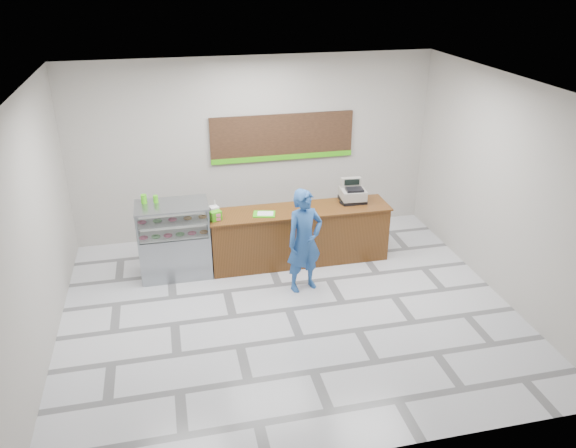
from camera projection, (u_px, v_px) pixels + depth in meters
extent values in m
plane|color=silver|center=(289.00, 309.00, 8.92)|extent=(7.00, 7.00, 0.00)
plane|color=#B2ACA3|center=(254.00, 148.00, 10.83)|extent=(7.00, 0.00, 7.00)
plane|color=silver|center=(289.00, 88.00, 7.44)|extent=(7.00, 7.00, 0.00)
cube|color=#613214|center=(299.00, 236.00, 10.19)|extent=(3.20, 0.70, 1.00)
cube|color=#613214|center=(299.00, 210.00, 9.97)|extent=(3.26, 0.76, 0.03)
cube|color=gray|center=(176.00, 253.00, 9.79)|extent=(1.20, 0.70, 0.80)
cube|color=white|center=(173.00, 220.00, 9.51)|extent=(1.20, 0.70, 0.50)
cube|color=gray|center=(171.00, 205.00, 9.40)|extent=(1.22, 0.72, 0.03)
cube|color=silver|center=(174.00, 232.00, 9.61)|extent=(1.14, 0.64, 0.02)
cube|color=silver|center=(173.00, 219.00, 9.51)|extent=(1.14, 0.64, 0.02)
torus|color=#EE628B|center=(144.00, 235.00, 9.41)|extent=(0.15, 0.15, 0.05)
torus|color=#75C26E|center=(156.00, 234.00, 9.45)|extent=(0.15, 0.15, 0.05)
torus|color=#EE628B|center=(168.00, 233.00, 9.49)|extent=(0.15, 0.15, 0.05)
torus|color=#75C26E|center=(180.00, 232.00, 9.53)|extent=(0.15, 0.15, 0.05)
torus|color=#EE628B|center=(192.00, 231.00, 9.57)|extent=(0.15, 0.15, 0.05)
torus|color=#AB7236|center=(203.00, 230.00, 9.61)|extent=(0.15, 0.15, 0.05)
torus|color=#EE628B|center=(142.00, 219.00, 9.44)|extent=(0.15, 0.15, 0.05)
torus|color=#75C26E|center=(157.00, 217.00, 9.49)|extent=(0.15, 0.15, 0.05)
torus|color=#EE628B|center=(172.00, 216.00, 9.54)|extent=(0.15, 0.15, 0.05)
torus|color=#AB7236|center=(187.00, 215.00, 9.59)|extent=(0.15, 0.15, 0.05)
torus|color=#AB7236|center=(202.00, 213.00, 9.64)|extent=(0.15, 0.15, 0.05)
cube|color=black|center=(282.00, 137.00, 10.82)|extent=(2.80, 0.05, 0.90)
cube|color=#42BB13|center=(283.00, 157.00, 10.96)|extent=(2.80, 0.02, 0.10)
cube|color=black|center=(352.00, 200.00, 10.29)|extent=(0.43, 0.43, 0.07)
cube|color=gray|center=(353.00, 194.00, 10.24)|extent=(0.46, 0.48, 0.17)
cube|color=black|center=(355.00, 190.00, 10.11)|extent=(0.32, 0.24, 0.04)
cube|color=gray|center=(351.00, 182.00, 10.28)|extent=(0.38, 0.13, 0.17)
cube|color=black|center=(352.00, 182.00, 10.21)|extent=(0.28, 0.03, 0.11)
cube|color=black|center=(344.00, 203.00, 10.15)|extent=(0.12, 0.18, 0.04)
cube|color=#3ED017|center=(264.00, 214.00, 9.75)|extent=(0.43, 0.35, 0.02)
cube|color=white|center=(265.00, 213.00, 9.75)|extent=(0.31, 0.25, 0.00)
cube|color=white|center=(214.00, 210.00, 9.78)|extent=(0.18, 0.18, 0.13)
cylinder|color=silver|center=(215.00, 209.00, 9.82)|extent=(0.08, 0.08, 0.12)
cube|color=#42BB13|center=(216.00, 216.00, 9.51)|extent=(0.22, 0.18, 0.16)
cylinder|color=#EE628B|center=(306.00, 212.00, 9.84)|extent=(0.14, 0.14, 0.00)
cylinder|color=#42BB13|center=(144.00, 199.00, 9.41)|extent=(0.10, 0.10, 0.15)
cylinder|color=#42BB13|center=(156.00, 199.00, 9.44)|extent=(0.08, 0.08, 0.13)
imported|color=#245094|center=(304.00, 241.00, 9.15)|extent=(0.74, 0.59, 1.77)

